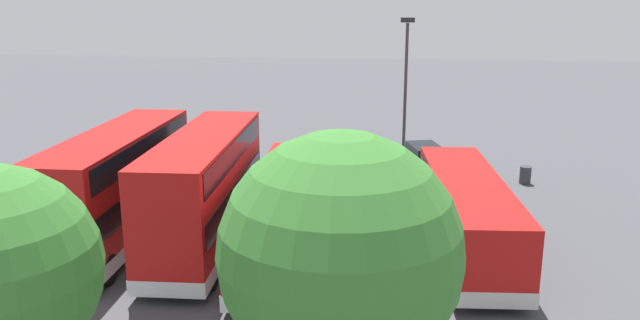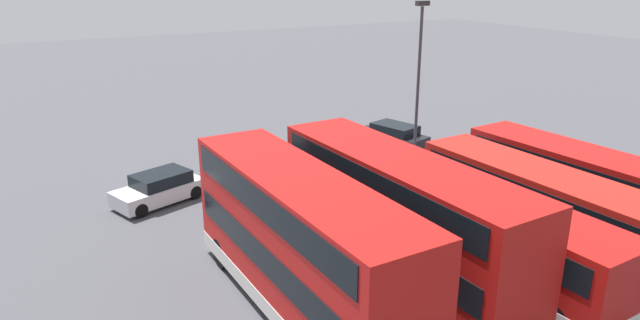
% 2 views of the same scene
% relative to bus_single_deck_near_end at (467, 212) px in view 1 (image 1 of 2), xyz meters
% --- Properties ---
extents(ground_plane, '(140.00, 140.00, 0.00)m').
position_rel_bus_single_deck_near_end_xyz_m(ground_plane, '(6.98, -8.63, -1.62)').
color(ground_plane, '#47474C').
extents(bus_single_deck_near_end, '(3.33, 11.07, 2.95)m').
position_rel_bus_single_deck_near_end_xyz_m(bus_single_deck_near_end, '(0.00, 0.00, 0.00)').
color(bus_single_deck_near_end, '#B71411').
rests_on(bus_single_deck_near_end, ground).
extents(bus_single_deck_second, '(3.07, 11.33, 2.95)m').
position_rel_bus_single_deck_near_end_xyz_m(bus_single_deck_second, '(3.54, 0.92, 0.00)').
color(bus_single_deck_second, red).
rests_on(bus_single_deck_second, ground).
extents(bus_single_deck_third, '(3.13, 12.17, 2.95)m').
position_rel_bus_single_deck_near_end_xyz_m(bus_single_deck_third, '(7.11, 0.59, 0.00)').
color(bus_single_deck_third, '#B71411').
rests_on(bus_single_deck_third, ground).
extents(bus_double_decker_fourth, '(3.01, 10.85, 4.55)m').
position_rel_bus_single_deck_near_end_xyz_m(bus_double_decker_fourth, '(10.33, 0.56, 0.83)').
color(bus_double_decker_fourth, '#B71411').
rests_on(bus_double_decker_fourth, ground).
extents(bus_double_decker_fifth, '(2.79, 10.85, 4.55)m').
position_rel_bus_single_deck_near_end_xyz_m(bus_double_decker_fifth, '(13.97, 0.51, 0.83)').
color(bus_double_decker_fifth, '#B71411').
rests_on(bus_double_decker_fifth, ground).
extents(car_hatchback_silver, '(2.87, 4.68, 1.43)m').
position_rel_bus_single_deck_near_end_xyz_m(car_hatchback_silver, '(1.11, -12.30, -0.92)').
color(car_hatchback_silver, black).
rests_on(car_hatchback_silver, ground).
extents(car_small_green, '(4.42, 2.99, 1.43)m').
position_rel_bus_single_deck_near_end_xyz_m(car_small_green, '(15.61, -10.50, -0.92)').
color(car_small_green, silver).
rests_on(car_small_green, ground).
extents(lamp_post_tall, '(0.70, 0.30, 8.77)m').
position_rel_bus_single_deck_near_end_xyz_m(lamp_post_tall, '(2.40, -8.59, 3.46)').
color(lamp_post_tall, '#38383D').
rests_on(lamp_post_tall, ground).
extents(waste_bin_yellow, '(0.60, 0.60, 0.95)m').
position_rel_bus_single_deck_near_end_xyz_m(waste_bin_yellow, '(-4.19, -9.79, -1.15)').
color(waste_bin_yellow, '#333338').
rests_on(waste_bin_yellow, ground).
extents(tree_midleft, '(4.77, 4.77, 7.41)m').
position_rel_bus_single_deck_near_end_xyz_m(tree_midleft, '(3.96, 12.50, 3.39)').
color(tree_midleft, '#4C3823').
rests_on(tree_midleft, ground).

